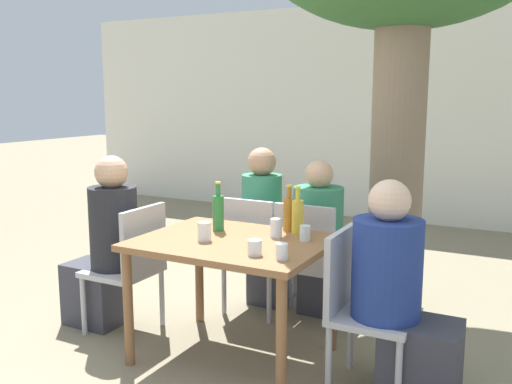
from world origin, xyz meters
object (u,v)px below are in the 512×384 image
Objects in this scene: drinking_glass_2 at (255,247)px; patio_chair_0 at (132,262)px; patio_chair_3 at (310,257)px; person_seated_3 at (322,246)px; green_bottle_2 at (218,212)px; oil_cruet_0 at (298,216)px; drinking_glass_3 at (204,231)px; patio_chair_1 at (359,301)px; patio_chair_2 at (253,249)px; drinking_glass_0 at (305,233)px; person_seated_1 at (401,302)px; amber_bottle_1 at (289,213)px; person_seated_0 at (106,251)px; dining_table_front at (233,255)px; person_seated_2 at (267,236)px; drinking_glass_1 at (276,228)px; drinking_glass_4 at (282,252)px.

patio_chair_0 is at bearing 167.44° from drinking_glass_2.
person_seated_3 is at bearing -90.00° from patio_chair_3.
oil_cruet_0 is at bearing 17.99° from green_bottle_2.
green_bottle_2 is 2.80× the size of drinking_glass_3.
patio_chair_2 is (-1.03, 0.68, 0.00)m from patio_chair_1.
patio_chair_3 is at bearing 108.75° from drinking_glass_0.
person_seated_1 is 1.02× the size of person_seated_3.
person_seated_0 is at bearing -163.35° from amber_bottle_1.
patio_chair_1 is 1.00m from drinking_glass_3.
patio_chair_0 is at bearing 33.42° from patio_chair_3.
person_seated_0 is at bearing -180.00° from dining_table_front.
person_seated_2 reaches higher than dining_table_front.
drinking_glass_1 is (-0.08, -0.14, -0.06)m from oil_cruet_0.
person_seated_2 is at bearing 130.56° from drinking_glass_0.
dining_table_front is at bearing 90.00° from patio_chair_1.
patio_chair_0 is at bearing 90.00° from patio_chair_1.
person_seated_1 is 1.21m from drinking_glass_3.
person_seated_2 is at bearing 104.04° from dining_table_front.
person_seated_1 reaches higher than patio_chair_2.
person_seated_3 is 10.27× the size of drinking_glass_3.
person_seated_1 is at bearing -23.20° from oil_cruet_0.
drinking_glass_4 is at bearing 103.09° from patio_chair_3.
patio_chair_0 is 9.64× the size of drinking_glass_0.
drinking_glass_4 is at bearing -60.75° from drinking_glass_1.
drinking_glass_0 is at bearing 130.56° from person_seated_2.
oil_cruet_0 is at bearing 144.98° from patio_chair_2.
patio_chair_1 is 0.71m from oil_cruet_0.
oil_cruet_0 is at bearing 106.33° from patio_chair_0.
dining_table_front is at bearing 71.44° from patio_chair_3.
amber_bottle_1 is at bearing 58.27° from patio_chair_1.
drinking_glass_3 is (-0.42, 0.14, 0.01)m from drinking_glass_2.
person_seated_2 is 1.29m from drinking_glass_2.
drinking_glass_2 is (-0.12, -0.42, -0.00)m from drinking_glass_0.
drinking_glass_4 is (0.17, -0.01, 0.00)m from drinking_glass_2.
drinking_glass_3 reaches higher than drinking_glass_4.
patio_chair_3 is at bearing 103.09° from drinking_glass_4.
patio_chair_0 is 1.38m from person_seated_3.
patio_chair_0 is at bearing -159.81° from amber_bottle_1.
drinking_glass_2 is 0.97× the size of drinking_glass_4.
patio_chair_1 is 9.64× the size of drinking_glass_0.
patio_chair_2 is 10.08× the size of drinking_glass_4.
drinking_glass_0 is at bearing 24.67° from dining_table_front.
patio_chair_1 is at bearing -16.53° from drinking_glass_1.
patio_chair_2 is at bearing 26.99° from person_seated_3.
person_seated_0 is at bearing 40.18° from patio_chair_2.
patio_chair_0 is 0.74m from drinking_glass_3.
drinking_glass_0 is (0.63, -0.50, 0.30)m from patio_chair_2.
green_bottle_2 is (0.83, 0.16, 0.33)m from person_seated_0.
dining_table_front is 0.23m from drinking_glass_3.
patio_chair_0 is 1.61m from patio_chair_1.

